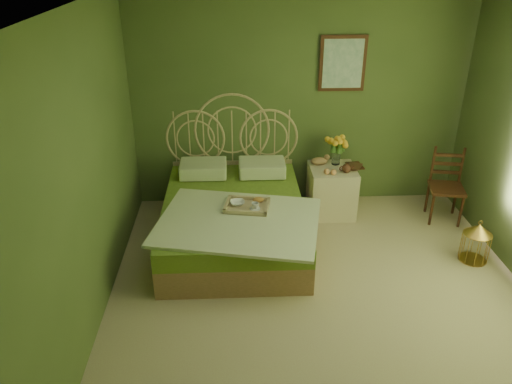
{
  "coord_description": "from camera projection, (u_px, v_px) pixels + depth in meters",
  "views": [
    {
      "loc": [
        -0.79,
        -3.53,
        3.01
      ],
      "look_at": [
        -0.58,
        1.0,
        0.73
      ],
      "focal_mm": 35.0,
      "sensor_mm": 36.0,
      "label": 1
    }
  ],
  "objects": [
    {
      "name": "floor",
      "position": [
        324.0,
        312.0,
        4.53
      ],
      "size": [
        4.5,
        4.5,
        0.0
      ],
      "primitive_type": "plane",
      "color": "tan",
      "rests_on": "ground"
    },
    {
      "name": "ceiling",
      "position": [
        348.0,
        10.0,
        3.36
      ],
      "size": [
        4.5,
        4.5,
        0.0
      ],
      "primitive_type": "plane",
      "rotation": [
        3.14,
        0.0,
        0.0
      ],
      "color": "silver",
      "rests_on": "wall_back"
    },
    {
      "name": "wall_back",
      "position": [
        299.0,
        101.0,
        5.96
      ],
      "size": [
        4.0,
        0.0,
        4.0
      ],
      "primitive_type": "plane",
      "rotation": [
        1.57,
        0.0,
        0.0
      ],
      "color": "#596C39",
      "rests_on": "floor"
    },
    {
      "name": "wall_left",
      "position": [
        79.0,
        188.0,
        3.86
      ],
      "size": [
        0.0,
        4.5,
        4.5
      ],
      "primitive_type": "plane",
      "rotation": [
        1.57,
        0.0,
        1.57
      ],
      "color": "#596C39",
      "rests_on": "floor"
    },
    {
      "name": "wall_art",
      "position": [
        343.0,
        64.0,
        5.75
      ],
      "size": [
        0.54,
        0.04,
        0.64
      ],
      "color": "#3A230F",
      "rests_on": "wall_back"
    },
    {
      "name": "bed",
      "position": [
        234.0,
        215.0,
        5.51
      ],
      "size": [
        1.79,
        2.26,
        1.4
      ],
      "color": "tan",
      "rests_on": "floor"
    },
    {
      "name": "nightstand",
      "position": [
        332.0,
        185.0,
        6.04
      ],
      "size": [
        0.54,
        0.54,
        1.03
      ],
      "color": "beige",
      "rests_on": "floor"
    },
    {
      "name": "chair",
      "position": [
        445.0,
        180.0,
        5.9
      ],
      "size": [
        0.45,
        0.45,
        0.87
      ],
      "rotation": [
        0.0,
        0.0,
        -0.19
      ],
      "color": "#3A230F",
      "rests_on": "floor"
    },
    {
      "name": "birdcage",
      "position": [
        476.0,
        243.0,
        5.18
      ],
      "size": [
        0.28,
        0.28,
        0.43
      ],
      "rotation": [
        0.0,
        0.0,
        0.09
      ],
      "color": "#BA893B",
      "rests_on": "floor"
    },
    {
      "name": "book_lower",
      "position": [
        348.0,
        167.0,
        5.95
      ],
      "size": [
        0.2,
        0.25,
        0.02
      ],
      "primitive_type": "imported",
      "rotation": [
        0.0,
        0.0,
        0.11
      ],
      "color": "#381E0F",
      "rests_on": "nightstand"
    },
    {
      "name": "book_upper",
      "position": [
        348.0,
        165.0,
        5.94
      ],
      "size": [
        0.24,
        0.26,
        0.02
      ],
      "primitive_type": "imported",
      "rotation": [
        0.0,
        0.0,
        -0.51
      ],
      "color": "#472819",
      "rests_on": "nightstand"
    },
    {
      "name": "cereal_bowl",
      "position": [
        237.0,
        203.0,
        5.23
      ],
      "size": [
        0.17,
        0.17,
        0.04
      ],
      "primitive_type": "imported",
      "rotation": [
        0.0,
        0.0,
        0.12
      ],
      "color": "white",
      "rests_on": "bed"
    },
    {
      "name": "coffee_cup",
      "position": [
        255.0,
        206.0,
        5.13
      ],
      "size": [
        0.1,
        0.1,
        0.07
      ],
      "primitive_type": "imported",
      "rotation": [
        0.0,
        0.0,
        0.34
      ],
      "color": "white",
      "rests_on": "bed"
    }
  ]
}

